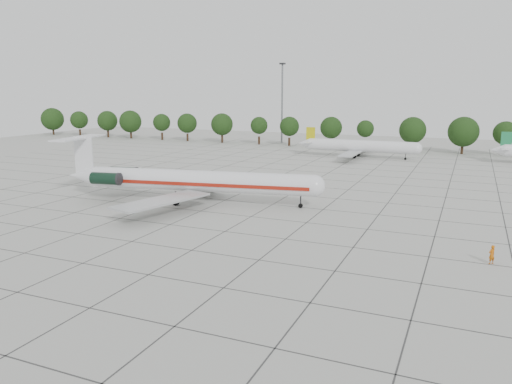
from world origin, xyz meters
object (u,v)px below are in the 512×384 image
Objects in this scene: ground_crew at (492,255)px; bg_airliner_c at (360,146)px; main_airliner at (185,180)px; floodlight_mast at (282,99)px.

ground_crew is 0.07× the size of bg_airliner_c.
main_airliner is 63.75m from bg_airliner_c.
main_airliner is at bearing -102.73° from bg_airliner_c.
bg_airliner_c is at bearing 66.96° from main_airliner.
ground_crew is 117.10m from floodlight_mast.
main_airliner is at bearing -79.08° from floodlight_mast.
main_airliner is 21.17× the size of ground_crew.
floodlight_mast reaches higher than bg_airliner_c.
ground_crew is 79.74m from bg_airliner_c.
main_airliner is 1.47× the size of bg_airliner_c.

